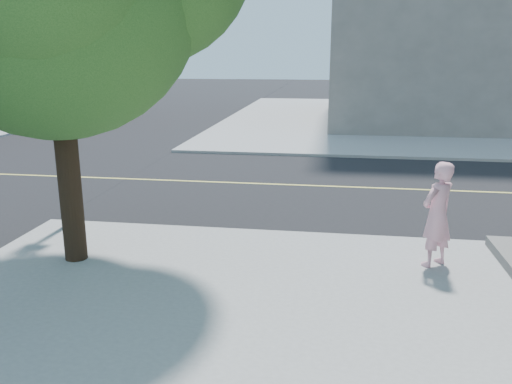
# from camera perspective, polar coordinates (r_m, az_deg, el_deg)

# --- Properties ---
(ground) EXTENTS (140.00, 140.00, 0.00)m
(ground) POSITION_cam_1_polar(r_m,az_deg,el_deg) (12.44, -17.39, -3.59)
(ground) COLOR black
(ground) RESTS_ON ground
(road_ew) EXTENTS (140.00, 9.00, 0.01)m
(road_ew) POSITION_cam_1_polar(r_m,az_deg,el_deg) (16.44, -10.63, 1.28)
(road_ew) COLOR black
(road_ew) RESTS_ON ground
(sidewalk_ne) EXTENTS (29.00, 25.00, 0.12)m
(sidewalk_ne) POSITION_cam_1_polar(r_m,az_deg,el_deg) (33.29, 22.95, 7.25)
(sidewalk_ne) COLOR gray
(sidewalk_ne) RESTS_ON ground
(man_on_phone) EXTENTS (0.81, 0.80, 1.89)m
(man_on_phone) POSITION_cam_1_polar(r_m,az_deg,el_deg) (9.69, 19.14, -2.33)
(man_on_phone) COLOR #EAA3B7
(man_on_phone) RESTS_ON sidewalk_se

